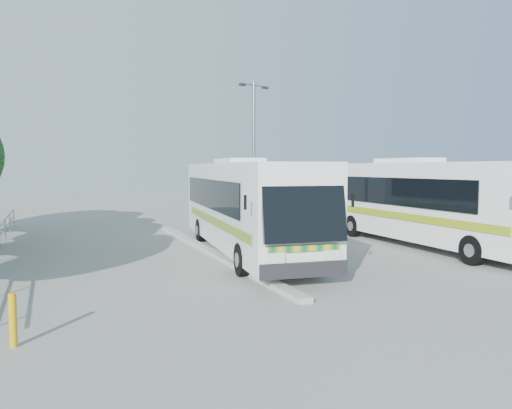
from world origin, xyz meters
name	(u,v)px	position (x,y,z in m)	size (l,w,h in m)	color
ground	(284,257)	(0.00, 0.00, 0.00)	(100.00, 100.00, 0.00)	gray
kerb_divider	(210,251)	(-2.30, 2.00, 0.07)	(0.40, 16.00, 0.15)	#B2B2AD
coach_main	(245,204)	(-1.00, 1.44, 1.93)	(3.96, 12.87, 3.51)	white
coach_adjacent	(423,201)	(6.62, 0.17, 1.95)	(3.04, 12.90, 3.56)	white
lamppost	(254,149)	(2.00, 7.88, 4.34)	(1.88, 0.76, 7.86)	gray
bollard	(13,320)	(-8.75, -6.49, 0.51)	(0.14, 0.14, 1.02)	#C3940B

